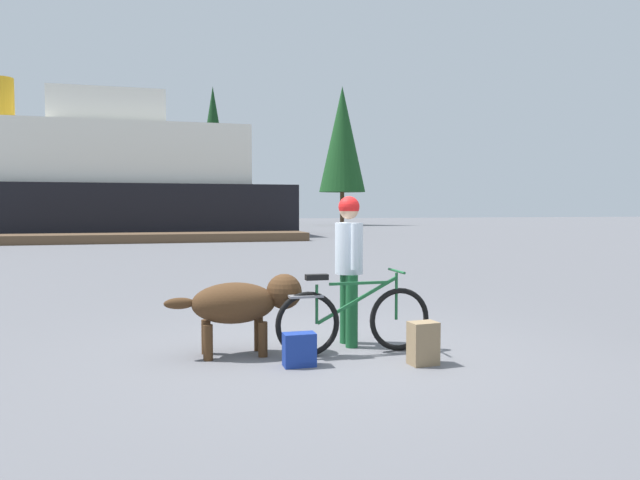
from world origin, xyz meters
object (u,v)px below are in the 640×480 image
at_px(handbag_pannier, 299,350).
at_px(ferry_boat, 67,183).
at_px(bicycle, 353,319).
at_px(backpack, 423,343).
at_px(person_cyclist, 349,256).
at_px(dog, 244,302).

relative_size(handbag_pannier, ferry_boat, 0.01).
bearing_deg(bicycle, backpack, -47.72).
relative_size(person_cyclist, ferry_boat, 0.07).
relative_size(dog, handbag_pannier, 4.38).
xyz_separation_m(bicycle, person_cyclist, (0.08, 0.40, 0.65)).
relative_size(bicycle, backpack, 4.02).
bearing_deg(backpack, dog, 152.78).
relative_size(backpack, ferry_boat, 0.02).
bearing_deg(dog, person_cyclist, 5.74).
distance_m(bicycle, backpack, 0.83).
xyz_separation_m(person_cyclist, dog, (-1.23, -0.12, -0.47)).
bearing_deg(bicycle, handbag_pannier, -153.82).
relative_size(person_cyclist, dog, 1.17).
bearing_deg(bicycle, person_cyclist, 79.02).
bearing_deg(bicycle, ferry_boat, 103.77).
height_order(person_cyclist, handbag_pannier, person_cyclist).
distance_m(bicycle, ferry_boat, 29.37).
bearing_deg(ferry_boat, handbag_pannier, -77.67).
distance_m(dog, ferry_boat, 28.84).
height_order(dog, handbag_pannier, dog).
distance_m(person_cyclist, handbag_pannier, 1.36).
xyz_separation_m(handbag_pannier, ferry_boat, (-6.28, 28.75, 2.77)).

